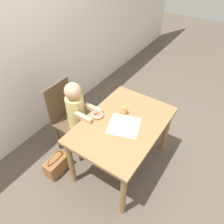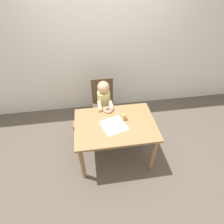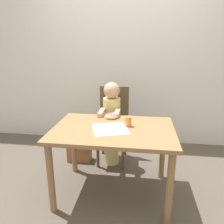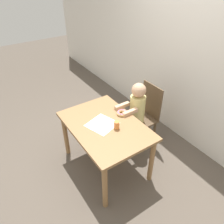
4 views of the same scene
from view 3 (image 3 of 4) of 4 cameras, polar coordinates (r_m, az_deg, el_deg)
The scene contains 9 objects.
ground_plane at distance 2.38m, azimuth 0.32°, elevation -20.12°, with size 12.00×12.00×0.00m, color brown.
wall_back at distance 3.22m, azimuth 3.54°, elevation 13.69°, with size 8.00×0.05×2.50m.
dining_table at distance 2.07m, azimuth 0.34°, elevation -6.82°, with size 1.13×0.78×0.70m.
chair at distance 2.77m, azimuth 0.27°, elevation -3.30°, with size 0.37×0.42×0.94m.
child_figure at distance 2.63m, azimuth -0.10°, elevation -2.71°, with size 0.22×0.40×1.03m.
donut at distance 2.30m, azimuth -0.16°, elevation -1.04°, with size 0.14×0.14×0.04m.
napkin at distance 2.01m, azimuth -0.46°, elevation -4.46°, with size 0.39×0.39×0.00m.
handbag at distance 2.90m, azimuth -8.49°, elevation -10.34°, with size 0.30×0.15×0.33m.
cup at distance 2.07m, azimuth 4.22°, elevation -2.44°, with size 0.06×0.06×0.10m.
Camera 3 is at (0.25, -1.88, 1.44)m, focal length 35.00 mm.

